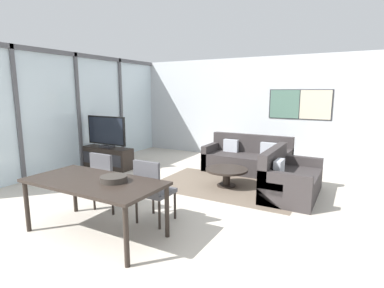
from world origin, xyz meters
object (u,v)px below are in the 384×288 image
(television, at_px, (106,132))
(sofa_main, at_px, (248,160))
(dining_chair_left, at_px, (108,178))
(dining_chair_centre, at_px, (152,188))
(dining_table, at_px, (94,185))
(sofa_side, at_px, (287,180))
(coffee_table, at_px, (227,173))
(fruit_bowl, at_px, (114,178))
(tv_console, at_px, (108,158))

(television, distance_m, sofa_main, 3.50)
(dining_chair_left, distance_m, dining_chair_centre, 0.92)
(dining_table, distance_m, dining_chair_centre, 0.80)
(sofa_main, relative_size, dining_table, 1.05)
(television, distance_m, sofa_side, 4.39)
(sofa_main, bearing_deg, dining_chair_centre, -94.68)
(sofa_side, bearing_deg, television, 91.47)
(television, xyz_separation_m, sofa_side, (4.34, 0.11, -0.62))
(coffee_table, bearing_deg, dining_chair_left, -120.34)
(fruit_bowl, bearing_deg, tv_console, 136.08)
(television, relative_size, dining_chair_left, 1.25)
(sofa_side, xyz_separation_m, coffee_table, (-1.17, -0.06, -0.00))
(tv_console, relative_size, dining_chair_left, 1.43)
(television, bearing_deg, sofa_side, 1.47)
(sofa_side, height_order, dining_table, sofa_side)
(television, height_order, sofa_side, television)
(tv_console, bearing_deg, television, 90.00)
(television, height_order, fruit_bowl, television)
(tv_console, xyz_separation_m, dining_chair_centre, (2.89, -2.04, 0.27))
(sofa_main, height_order, dining_chair_left, dining_chair_left)
(tv_console, bearing_deg, sofa_main, 22.98)
(television, distance_m, dining_chair_left, 2.83)
(tv_console, xyz_separation_m, coffee_table, (3.17, 0.05, 0.02))
(sofa_main, distance_m, dining_chair_left, 3.55)
(fruit_bowl, bearing_deg, dining_chair_left, 139.72)
(television, height_order, coffee_table, television)
(television, distance_m, dining_table, 3.63)
(sofa_main, bearing_deg, dining_table, -100.34)
(sofa_side, bearing_deg, dining_chair_centre, 146.09)
(coffee_table, bearing_deg, dining_chair_centre, -97.54)
(tv_console, height_order, coffee_table, tv_console)
(dining_chair_centre, xyz_separation_m, fruit_bowl, (-0.19, -0.56, 0.26))
(coffee_table, xyz_separation_m, dining_chair_left, (-1.19, -2.04, 0.26))
(sofa_main, relative_size, fruit_bowl, 5.73)
(sofa_main, height_order, coffee_table, sofa_main)
(dining_table, bearing_deg, television, 132.17)
(tv_console, relative_size, coffee_table, 1.61)
(sofa_main, height_order, dining_table, sofa_main)
(television, bearing_deg, tv_console, -90.00)
(television, bearing_deg, dining_chair_centre, -35.29)
(sofa_side, bearing_deg, dining_chair_left, 131.59)
(sofa_side, relative_size, dining_chair_centre, 1.63)
(dining_chair_left, bearing_deg, sofa_side, 41.59)
(sofa_main, xyz_separation_m, coffee_table, (0.00, -1.29, -0.01))
(tv_console, xyz_separation_m, sofa_side, (4.34, 0.11, 0.02))
(dining_table, bearing_deg, dining_chair_centre, 54.45)
(television, xyz_separation_m, dining_chair_left, (1.98, -1.99, -0.37))
(sofa_main, xyz_separation_m, dining_chair_left, (-1.19, -3.33, 0.25))
(sofa_side, bearing_deg, tv_console, 91.47)
(tv_console, bearing_deg, coffee_table, 0.91)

